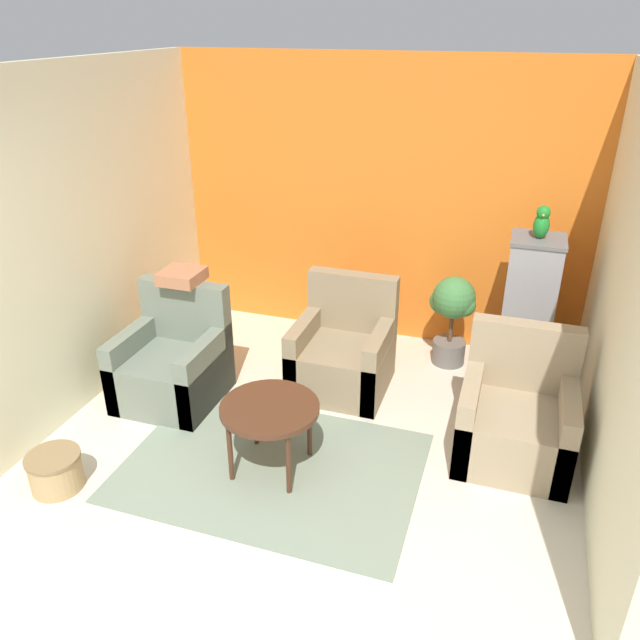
{
  "coord_description": "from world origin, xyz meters",
  "views": [
    {
      "loc": [
        1.27,
        -2.12,
        2.9
      ],
      "look_at": [
        0.0,
        1.71,
        0.92
      ],
      "focal_mm": 35.0,
      "sensor_mm": 36.0,
      "label": 1
    }
  ],
  "objects_px": {
    "birdcage": "(526,317)",
    "wicker_basket": "(55,470)",
    "armchair_right": "(515,420)",
    "armchair_middle": "(343,355)",
    "parrot": "(542,223)",
    "armchair_left": "(173,366)",
    "potted_plant": "(452,310)",
    "coffee_table": "(270,412)"
  },
  "relations": [
    {
      "from": "birdcage",
      "to": "potted_plant",
      "type": "height_order",
      "value": "birdcage"
    },
    {
      "from": "birdcage",
      "to": "wicker_basket",
      "type": "relative_size",
      "value": 3.59
    },
    {
      "from": "potted_plant",
      "to": "armchair_left",
      "type": "bearing_deg",
      "value": -147.97
    },
    {
      "from": "armchair_middle",
      "to": "parrot",
      "type": "relative_size",
      "value": 3.47
    },
    {
      "from": "armchair_middle",
      "to": "birdcage",
      "type": "relative_size",
      "value": 0.72
    },
    {
      "from": "parrot",
      "to": "wicker_basket",
      "type": "height_order",
      "value": "parrot"
    },
    {
      "from": "birdcage",
      "to": "wicker_basket",
      "type": "xyz_separation_m",
      "value": [
        -2.91,
        -2.45,
        -0.46
      ]
    },
    {
      "from": "coffee_table",
      "to": "armchair_middle",
      "type": "relative_size",
      "value": 0.73
    },
    {
      "from": "parrot",
      "to": "armchair_middle",
      "type": "bearing_deg",
      "value": -157.6
    },
    {
      "from": "coffee_table",
      "to": "armchair_right",
      "type": "height_order",
      "value": "armchair_right"
    },
    {
      "from": "armchair_right",
      "to": "potted_plant",
      "type": "relative_size",
      "value": 1.11
    },
    {
      "from": "potted_plant",
      "to": "armchair_middle",
      "type": "bearing_deg",
      "value": -139.64
    },
    {
      "from": "coffee_table",
      "to": "potted_plant",
      "type": "bearing_deg",
      "value": 62.97
    },
    {
      "from": "armchair_right",
      "to": "armchair_middle",
      "type": "relative_size",
      "value": 1.0
    },
    {
      "from": "birdcage",
      "to": "wicker_basket",
      "type": "distance_m",
      "value": 3.84
    },
    {
      "from": "armchair_left",
      "to": "parrot",
      "type": "relative_size",
      "value": 3.47
    },
    {
      "from": "armchair_left",
      "to": "parrot",
      "type": "height_order",
      "value": "parrot"
    },
    {
      "from": "armchair_middle",
      "to": "wicker_basket",
      "type": "xyz_separation_m",
      "value": [
        -1.47,
        -1.86,
        -0.16
      ]
    },
    {
      "from": "armchair_left",
      "to": "wicker_basket",
      "type": "bearing_deg",
      "value": -98.92
    },
    {
      "from": "armchair_left",
      "to": "parrot",
      "type": "bearing_deg",
      "value": 24.01
    },
    {
      "from": "coffee_table",
      "to": "armchair_middle",
      "type": "height_order",
      "value": "armchair_middle"
    },
    {
      "from": "armchair_left",
      "to": "armchair_middle",
      "type": "distance_m",
      "value": 1.42
    },
    {
      "from": "armchair_left",
      "to": "wicker_basket",
      "type": "height_order",
      "value": "armchair_left"
    },
    {
      "from": "armchair_middle",
      "to": "parrot",
      "type": "distance_m",
      "value": 1.92
    },
    {
      "from": "birdcage",
      "to": "potted_plant",
      "type": "relative_size",
      "value": 1.55
    },
    {
      "from": "armchair_right",
      "to": "armchair_middle",
      "type": "distance_m",
      "value": 1.53
    },
    {
      "from": "parrot",
      "to": "potted_plant",
      "type": "distance_m",
      "value": 1.1
    },
    {
      "from": "armchair_right",
      "to": "wicker_basket",
      "type": "distance_m",
      "value": 3.21
    },
    {
      "from": "armchair_right",
      "to": "parrot",
      "type": "distance_m",
      "value": 1.59
    },
    {
      "from": "coffee_table",
      "to": "armchair_left",
      "type": "bearing_deg",
      "value": 151.62
    },
    {
      "from": "coffee_table",
      "to": "potted_plant",
      "type": "xyz_separation_m",
      "value": [
        0.97,
        1.91,
        0.05
      ]
    },
    {
      "from": "armchair_right",
      "to": "birdcage",
      "type": "relative_size",
      "value": 0.72
    },
    {
      "from": "potted_plant",
      "to": "wicker_basket",
      "type": "bearing_deg",
      "value": -131.82
    },
    {
      "from": "parrot",
      "to": "potted_plant",
      "type": "bearing_deg",
      "value": 171.31
    },
    {
      "from": "birdcage",
      "to": "potted_plant",
      "type": "distance_m",
      "value": 0.64
    },
    {
      "from": "armchair_left",
      "to": "armchair_right",
      "type": "bearing_deg",
      "value": 1.96
    },
    {
      "from": "armchair_right",
      "to": "armchair_middle",
      "type": "height_order",
      "value": "same"
    },
    {
      "from": "armchair_middle",
      "to": "birdcage",
      "type": "height_order",
      "value": "birdcage"
    },
    {
      "from": "armchair_left",
      "to": "parrot",
      "type": "xyz_separation_m",
      "value": [
        2.72,
        1.21,
        1.13
      ]
    },
    {
      "from": "parrot",
      "to": "wicker_basket",
      "type": "xyz_separation_m",
      "value": [
        -2.91,
        -2.46,
        -1.29
      ]
    },
    {
      "from": "armchair_left",
      "to": "potted_plant",
      "type": "bearing_deg",
      "value": 32.03
    },
    {
      "from": "coffee_table",
      "to": "birdcage",
      "type": "xyz_separation_m",
      "value": [
        1.6,
        1.81,
        0.13
      ]
    }
  ]
}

